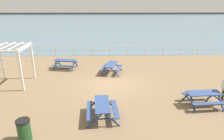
{
  "coord_description": "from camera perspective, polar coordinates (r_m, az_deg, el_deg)",
  "views": [
    {
      "loc": [
        -0.27,
        -12.51,
        5.28
      ],
      "look_at": [
        0.09,
        0.56,
        0.8
      ],
      "focal_mm": 31.07,
      "sensor_mm": 36.0,
      "label": 1
    }
  ],
  "objects": [
    {
      "name": "ground_plane",
      "position": [
        13.62,
        -0.3,
        -4.35
      ],
      "size": [
        30.0,
        24.0,
        0.2
      ],
      "primitive_type": "cube",
      "color": "#846B4C"
    },
    {
      "name": "sea_band",
      "position": [
        65.47,
        -1.36,
        14.27
      ],
      "size": [
        142.0,
        90.0,
        0.01
      ],
      "primitive_type": "cube",
      "color": "slate",
      "rests_on": "ground"
    },
    {
      "name": "distant_shoreline",
      "position": [
        108.39,
        -1.47,
        16.1
      ],
      "size": [
        142.0,
        6.0,
        1.8
      ],
      "primitive_type": "cube",
      "color": "#4C4C47",
      "rests_on": "ground"
    },
    {
      "name": "seaward_railing",
      "position": [
        20.76,
        -0.78,
        6.3
      ],
      "size": [
        23.07,
        0.07,
        1.08
      ],
      "color": "white",
      "rests_on": "ground"
    },
    {
      "name": "picnic_table_near_left",
      "position": [
        11.63,
        25.33,
        -6.85
      ],
      "size": [
        1.9,
        1.65,
        0.8
      ],
      "rotation": [
        0.0,
        0.0,
        0.07
      ],
      "color": "#334C84",
      "rests_on": "ground"
    },
    {
      "name": "picnic_table_near_right",
      "position": [
        9.48,
        -2.88,
        -10.8
      ],
      "size": [
        1.66,
        1.91,
        0.8
      ],
      "rotation": [
        0.0,
        0.0,
        1.65
      ],
      "color": "#334C84",
      "rests_on": "ground"
    },
    {
      "name": "picnic_table_mid_centre",
      "position": [
        15.41,
        -0.16,
        1.17
      ],
      "size": [
        1.85,
        2.07,
        0.8
      ],
      "rotation": [
        0.0,
        0.0,
        1.36
      ],
      "color": "#334C84",
      "rests_on": "ground"
    },
    {
      "name": "picnic_table_far_left",
      "position": [
        16.99,
        -13.52,
        2.33
      ],
      "size": [
        2.03,
        1.8,
        0.8
      ],
      "rotation": [
        0.0,
        0.0,
        -0.17
      ],
      "color": "#334C84",
      "rests_on": "ground"
    },
    {
      "name": "lattice_pergola",
      "position": [
        14.52,
        -28.1,
        3.59
      ],
      "size": [
        2.48,
        2.6,
        2.7
      ],
      "rotation": [
        0.0,
        0.0,
        0.02
      ],
      "color": "white",
      "rests_on": "ground"
    },
    {
      "name": "litter_bin",
      "position": [
        8.85,
        -24.45,
        -15.83
      ],
      "size": [
        0.55,
        0.55,
        0.95
      ],
      "color": "#1E4723",
      "rests_on": "ground"
    }
  ]
}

